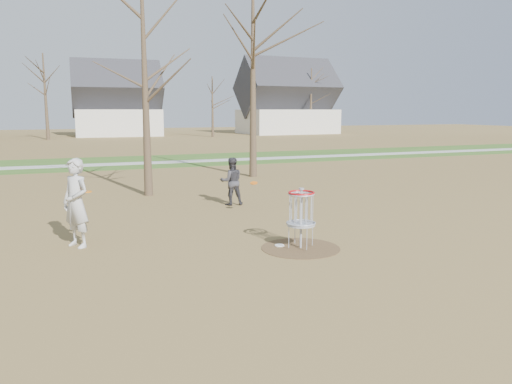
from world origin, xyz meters
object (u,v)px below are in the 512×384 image
(player_standing, at_px, (76,203))
(player_throwing, at_px, (231,181))
(disc_golf_basket, at_px, (301,209))
(disc_grounded, at_px, (279,245))

(player_standing, relative_size, player_throwing, 1.29)
(player_standing, distance_m, disc_golf_basket, 5.11)
(player_throwing, distance_m, disc_golf_basket, 5.60)
(player_standing, bearing_deg, disc_golf_basket, 30.61)
(player_throwing, bearing_deg, disc_golf_basket, 94.33)
(disc_golf_basket, bearing_deg, disc_grounded, 139.03)
(disc_grounded, relative_size, disc_golf_basket, 0.16)
(player_standing, bearing_deg, disc_grounded, 32.52)
(disc_golf_basket, bearing_deg, player_standing, 156.95)
(player_standing, relative_size, disc_grounded, 9.28)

